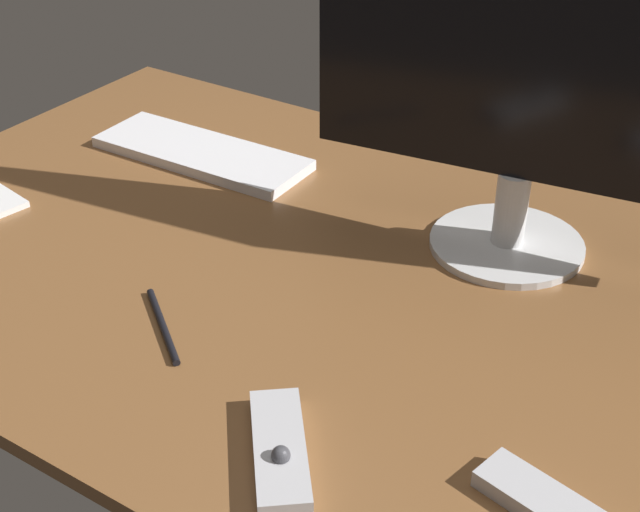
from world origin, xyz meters
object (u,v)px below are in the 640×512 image
monitor (528,73)px  pen (163,325)px  keyboard (201,153)px  media_remote (280,451)px

monitor → pen: (-25.98, -38.18, -23.71)cm
monitor → keyboard: bearing=173.7°
monitor → keyboard: 55.57cm
media_remote → pen: (-23.36, 9.65, -0.62)cm
media_remote → pen: 25.28cm
monitor → media_remote: size_ratio=3.48×
keyboard → media_remote: media_remote is taller
media_remote → keyboard: bearing=-173.5°
keyboard → pen: (24.45, -36.82, -0.39)cm
keyboard → monitor: bearing=0.2°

